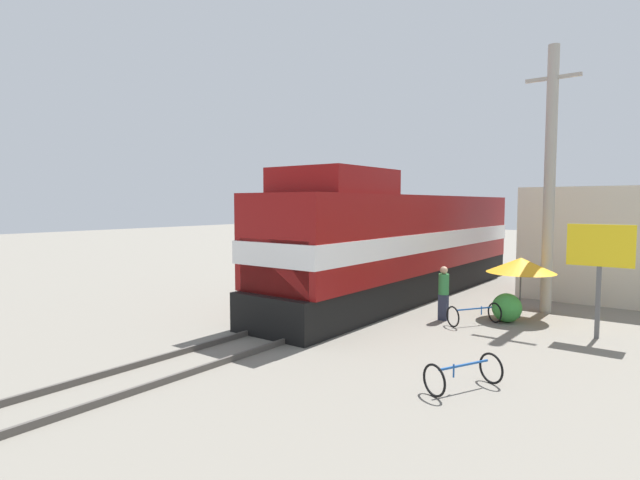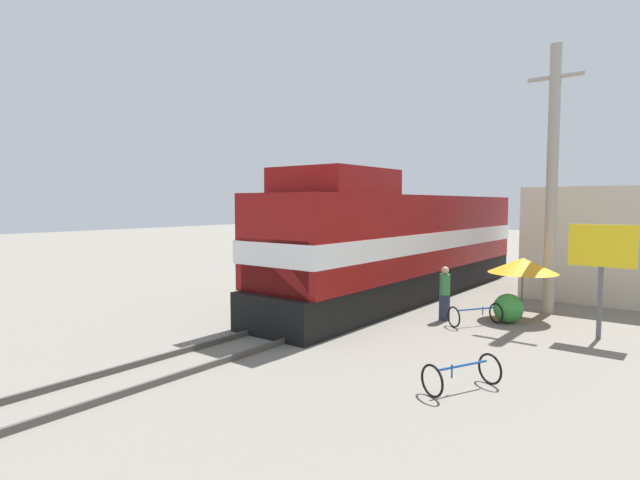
{
  "view_description": "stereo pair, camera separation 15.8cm",
  "coord_description": "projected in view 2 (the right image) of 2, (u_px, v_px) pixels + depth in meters",
  "views": [
    {
      "loc": [
        9.64,
        -15.02,
        3.85
      ],
      "look_at": [
        1.2,
        -3.89,
        2.83
      ],
      "focal_mm": 28.0,
      "sensor_mm": 36.0,
      "label": 1
    },
    {
      "loc": [
        9.76,
        -14.92,
        3.85
      ],
      "look_at": [
        1.2,
        -3.89,
        2.83
      ],
      "focal_mm": 28.0,
      "sensor_mm": 36.0,
      "label": 2
    }
  ],
  "objects": [
    {
      "name": "utility_pole",
      "position": [
        552.0,
        179.0,
        17.26
      ],
      "size": [
        1.8,
        0.38,
        9.28
      ],
      "color": "#9E998E",
      "rests_on": "ground_plane"
    },
    {
      "name": "vendor_umbrella",
      "position": [
        523.0,
        265.0,
        16.63
      ],
      "size": [
        2.24,
        2.24,
        2.05
      ],
      "color": "#4C4C4C",
      "rests_on": "ground_plane"
    },
    {
      "name": "bicycle",
      "position": [
        475.0,
        315.0,
        15.77
      ],
      "size": [
        1.45,
        1.75,
        0.66
      ],
      "rotation": [
        0.0,
        0.0,
        2.57
      ],
      "color": "black",
      "rests_on": "ground_plane"
    },
    {
      "name": "billboard_sign",
      "position": [
        602.0,
        255.0,
        14.03
      ],
      "size": [
        1.73,
        0.12,
        3.27
      ],
      "color": "#595959",
      "rests_on": "ground_plane"
    },
    {
      "name": "bicycle_spare",
      "position": [
        462.0,
        374.0,
        10.27
      ],
      "size": [
        1.29,
        1.75,
        0.67
      ],
      "rotation": [
        0.0,
        0.0,
        -0.44
      ],
      "color": "black",
      "rests_on": "ground_plane"
    },
    {
      "name": "rail_far",
      "position": [
        377.0,
        311.0,
        17.57
      ],
      "size": [
        0.08,
        33.27,
        0.15
      ],
      "primitive_type": "cube",
      "color": "#4C4742",
      "rests_on": "ground_plane"
    },
    {
      "name": "rail_near",
      "position": [
        344.0,
        306.0,
        18.44
      ],
      "size": [
        0.08,
        33.27,
        0.15
      ],
      "primitive_type": "cube",
      "color": "#4C4742",
      "rests_on": "ground_plane"
    },
    {
      "name": "ground_plane",
      "position": [
        360.0,
        310.0,
        18.01
      ],
      "size": [
        120.0,
        120.0,
        0.0
      ],
      "primitive_type": "plane",
      "color": "slate"
    },
    {
      "name": "locomotive",
      "position": [
        402.0,
        244.0,
        20.3
      ],
      "size": [
        3.16,
        16.88,
        5.0
      ],
      "color": "black",
      "rests_on": "ground_plane"
    },
    {
      "name": "person_bystander",
      "position": [
        445.0,
        291.0,
        16.4
      ],
      "size": [
        0.34,
        0.34,
        1.79
      ],
      "color": "#2D3347",
      "rests_on": "ground_plane"
    },
    {
      "name": "shrub_cluster",
      "position": [
        508.0,
        308.0,
        16.13
      ],
      "size": [
        0.94,
        0.94,
        0.94
      ],
      "primitive_type": "sphere",
      "color": "#388C38",
      "rests_on": "ground_plane"
    }
  ]
}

